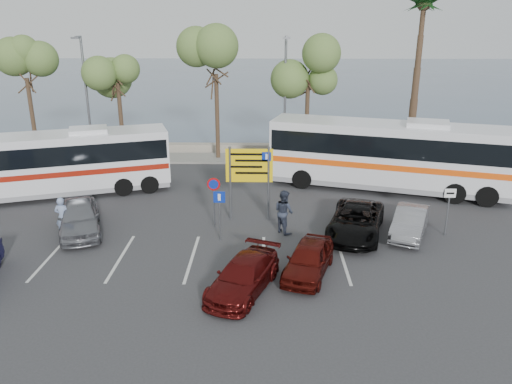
{
  "coord_description": "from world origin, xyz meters",
  "views": [
    {
      "loc": [
        1.76,
        -19.11,
        9.18
      ],
      "look_at": [
        1.32,
        3.0,
        1.47
      ],
      "focal_mm": 35.0,
      "sensor_mm": 36.0,
      "label": 1
    }
  ],
  "objects_px": {
    "car_red": "(309,259)",
    "pedestrian_far": "(284,212)",
    "street_lamp_right": "(285,93)",
    "coach_bus_left": "(58,165)",
    "car_silver_a": "(79,217)",
    "pedestrian_near": "(63,217)",
    "car_silver_b": "(410,222)",
    "coach_bus_right": "(387,157)",
    "car_maroon": "(243,276)",
    "suv_black": "(356,221)",
    "street_lamp_left": "(86,93)",
    "direction_sign": "(249,171)"
  },
  "relations": [
    {
      "from": "coach_bus_left",
      "to": "pedestrian_near",
      "type": "bearing_deg",
      "value": -67.35
    },
    {
      "from": "pedestrian_near",
      "to": "suv_black",
      "type": "bearing_deg",
      "value": -175.21
    },
    {
      "from": "car_silver_b",
      "to": "suv_black",
      "type": "bearing_deg",
      "value": -157.25
    },
    {
      "from": "street_lamp_left",
      "to": "pedestrian_near",
      "type": "bearing_deg",
      "value": -77.2
    },
    {
      "from": "car_maroon",
      "to": "pedestrian_near",
      "type": "relative_size",
      "value": 2.19
    },
    {
      "from": "coach_bus_right",
      "to": "pedestrian_near",
      "type": "distance_m",
      "value": 17.14
    },
    {
      "from": "street_lamp_right",
      "to": "car_red",
      "type": "height_order",
      "value": "street_lamp_right"
    },
    {
      "from": "coach_bus_left",
      "to": "coach_bus_right",
      "type": "xyz_separation_m",
      "value": [
        17.98,
        1.34,
        0.18
      ]
    },
    {
      "from": "street_lamp_left",
      "to": "car_maroon",
      "type": "xyz_separation_m",
      "value": [
        11.0,
        -17.02,
        -4.02
      ]
    },
    {
      "from": "car_silver_a",
      "to": "car_maroon",
      "type": "distance_m",
      "value": 9.1
    },
    {
      "from": "car_silver_b",
      "to": "pedestrian_near",
      "type": "distance_m",
      "value": 15.38
    },
    {
      "from": "pedestrian_near",
      "to": "coach_bus_left",
      "type": "bearing_deg",
      "value": -64.47
    },
    {
      "from": "street_lamp_right",
      "to": "coach_bus_left",
      "type": "relative_size",
      "value": 0.68
    },
    {
      "from": "car_silver_a",
      "to": "pedestrian_far",
      "type": "xyz_separation_m",
      "value": [
        9.2,
        0.2,
        0.26
      ]
    },
    {
      "from": "coach_bus_left",
      "to": "pedestrian_far",
      "type": "height_order",
      "value": "coach_bus_left"
    },
    {
      "from": "car_silver_a",
      "to": "pedestrian_far",
      "type": "distance_m",
      "value": 9.2
    },
    {
      "from": "suv_black",
      "to": "pedestrian_far",
      "type": "relative_size",
      "value": 2.38
    },
    {
      "from": "street_lamp_left",
      "to": "coach_bus_left",
      "type": "xyz_separation_m",
      "value": [
        0.56,
        -7.02,
        -2.91
      ]
    },
    {
      "from": "coach_bus_left",
      "to": "pedestrian_near",
      "type": "distance_m",
      "value": 5.94
    },
    {
      "from": "street_lamp_right",
      "to": "car_maroon",
      "type": "xyz_separation_m",
      "value": [
        -2.0,
        -17.02,
        -4.02
      ]
    },
    {
      "from": "coach_bus_right",
      "to": "direction_sign",
      "type": "bearing_deg",
      "value": -148.35
    },
    {
      "from": "coach_bus_right",
      "to": "pedestrian_near",
      "type": "relative_size",
      "value": 7.17
    },
    {
      "from": "car_red",
      "to": "pedestrian_far",
      "type": "distance_m",
      "value": 4.01
    },
    {
      "from": "street_lamp_left",
      "to": "suv_black",
      "type": "distance_m",
      "value": 20.24
    },
    {
      "from": "suv_black",
      "to": "car_maroon",
      "type": "bearing_deg",
      "value": -117.44
    },
    {
      "from": "car_silver_a",
      "to": "pedestrian_near",
      "type": "relative_size",
      "value": 2.37
    },
    {
      "from": "street_lamp_right",
      "to": "suv_black",
      "type": "bearing_deg",
      "value": -76.89
    },
    {
      "from": "street_lamp_left",
      "to": "street_lamp_right",
      "type": "height_order",
      "value": "same"
    },
    {
      "from": "coach_bus_left",
      "to": "pedestrian_near",
      "type": "height_order",
      "value": "coach_bus_left"
    },
    {
      "from": "car_silver_a",
      "to": "car_maroon",
      "type": "bearing_deg",
      "value": -53.13
    },
    {
      "from": "street_lamp_right",
      "to": "pedestrian_near",
      "type": "height_order",
      "value": "street_lamp_right"
    },
    {
      "from": "coach_bus_right",
      "to": "car_maroon",
      "type": "relative_size",
      "value": 3.27
    },
    {
      "from": "coach_bus_right",
      "to": "pedestrian_far",
      "type": "bearing_deg",
      "value": -134.07
    },
    {
      "from": "coach_bus_right",
      "to": "pedestrian_near",
      "type": "height_order",
      "value": "coach_bus_right"
    },
    {
      "from": "coach_bus_right",
      "to": "street_lamp_right",
      "type": "bearing_deg",
      "value": 134.3
    },
    {
      "from": "pedestrian_far",
      "to": "street_lamp_left",
      "type": "bearing_deg",
      "value": 8.97
    },
    {
      "from": "direction_sign",
      "to": "pedestrian_near",
      "type": "relative_size",
      "value": 1.96
    },
    {
      "from": "street_lamp_right",
      "to": "pedestrian_far",
      "type": "relative_size",
      "value": 4.01
    },
    {
      "from": "street_lamp_left",
      "to": "pedestrian_far",
      "type": "bearing_deg",
      "value": -43.17
    },
    {
      "from": "car_silver_a",
      "to": "car_silver_b",
      "type": "height_order",
      "value": "car_silver_a"
    },
    {
      "from": "car_silver_a",
      "to": "car_maroon",
      "type": "xyz_separation_m",
      "value": [
        7.6,
        -5.0,
        -0.16
      ]
    },
    {
      "from": "street_lamp_right",
      "to": "car_maroon",
      "type": "relative_size",
      "value": 1.99
    },
    {
      "from": "street_lamp_left",
      "to": "car_red",
      "type": "relative_size",
      "value": 2.21
    },
    {
      "from": "car_red",
      "to": "car_silver_b",
      "type": "relative_size",
      "value": 0.97
    },
    {
      "from": "car_silver_b",
      "to": "pedestrian_near",
      "type": "xyz_separation_m",
      "value": [
        -15.37,
        -0.43,
        0.3
      ]
    },
    {
      "from": "street_lamp_right",
      "to": "direction_sign",
      "type": "relative_size",
      "value": 2.23
    },
    {
      "from": "car_silver_b",
      "to": "pedestrian_far",
      "type": "bearing_deg",
      "value": -159.32
    },
    {
      "from": "coach_bus_left",
      "to": "coach_bus_right",
      "type": "height_order",
      "value": "coach_bus_right"
    },
    {
      "from": "street_lamp_left",
      "to": "car_maroon",
      "type": "relative_size",
      "value": 1.99
    },
    {
      "from": "street_lamp_right",
      "to": "coach_bus_left",
      "type": "bearing_deg",
      "value": -150.56
    }
  ]
}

